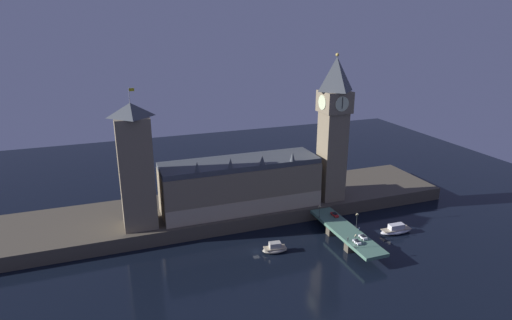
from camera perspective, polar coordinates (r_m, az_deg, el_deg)
name	(u,v)px	position (r m, az deg, el deg)	size (l,w,h in m)	color
ground_plane	(256,252)	(179.33, 0.05, -12.12)	(400.00, 400.00, 0.00)	black
embankment	(229,208)	(210.97, -3.61, -6.37)	(220.00, 42.00, 6.26)	#4C4438
parliament_hall	(240,184)	(199.65, -2.10, -3.23)	(73.31, 22.33, 27.79)	#7F7056
clock_tower	(333,125)	(205.98, 10.28, 4.62)	(13.46, 13.57, 70.32)	#7F7056
victoria_tower	(136,166)	(183.47, -15.75, -0.82)	(13.86, 13.86, 59.18)	#7F7056
bridge	(346,233)	(188.81, 11.88, -9.47)	(10.45, 46.00, 5.57)	#4C7560
car_northbound_trail	(357,242)	(177.94, 13.31, -10.59)	(1.90, 3.84, 1.51)	white
car_southbound_lead	(363,237)	(182.22, 14.08, -9.93)	(2.02, 3.83, 1.54)	silver
car_southbound_trail	(335,215)	(199.35, 10.44, -7.17)	(1.95, 4.61, 1.47)	red
pedestrian_near_rail	(348,239)	(178.91, 12.15, -10.26)	(0.38, 0.38, 1.73)	black
pedestrian_mid_walk	(359,229)	(187.97, 13.59, -8.93)	(0.38, 0.38, 1.69)	black
street_lamp_near	(356,240)	(173.11, 13.13, -10.29)	(1.34, 0.60, 5.96)	#2D3333
street_lamp_mid	(357,219)	(188.80, 13.30, -7.63)	(1.34, 0.60, 6.89)	#2D3333
street_lamp_far	(320,210)	(195.61, 8.47, -6.58)	(1.34, 0.60, 5.96)	#2D3333
boat_upstream	(275,249)	(178.22, 2.53, -11.73)	(10.84, 5.94, 4.49)	#B2A893
boat_downstream	(396,230)	(202.46, 18.16, -8.86)	(15.52, 5.60, 4.46)	white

